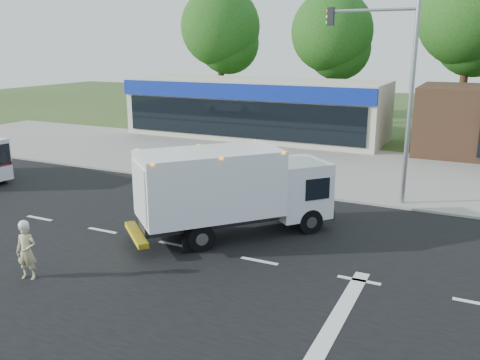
{
  "coord_description": "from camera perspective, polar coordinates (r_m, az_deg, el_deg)",
  "views": [
    {
      "loc": [
        5.6,
        -12.98,
        6.28
      ],
      "look_at": [
        -1.89,
        2.59,
        1.7
      ],
      "focal_mm": 38.0,
      "sensor_mm": 36.0,
      "label": 1
    }
  ],
  "objects": [
    {
      "name": "sidewalk",
      "position": [
        22.78,
        10.47,
        -1.26
      ],
      "size": [
        60.0,
        2.4,
        0.12
      ],
      "primitive_type": "cube",
      "color": "gray",
      "rests_on": "ground"
    },
    {
      "name": "ems_box_truck",
      "position": [
        16.92,
        -1.02,
        -0.71
      ],
      "size": [
        6.1,
        6.48,
        3.02
      ],
      "rotation": [
        0.0,
        0.0,
        0.84
      ],
      "color": "black",
      "rests_on": "ground"
    },
    {
      "name": "retail_strip_mall",
      "position": [
        36.26,
        1.77,
        8.08
      ],
      "size": [
        18.0,
        6.2,
        4.0
      ],
      "color": "beige",
      "rests_on": "ground"
    },
    {
      "name": "ground",
      "position": [
        15.47,
        2.19,
        -9.12
      ],
      "size": [
        120.0,
        120.0,
        0.0
      ],
      "primitive_type": "plane",
      "color": "#385123",
      "rests_on": "ground"
    },
    {
      "name": "emergency_worker",
      "position": [
        15.25,
        -22.86,
        -7.27
      ],
      "size": [
        0.67,
        0.53,
        1.71
      ],
      "rotation": [
        0.0,
        0.0,
        0.28
      ],
      "color": "tan",
      "rests_on": "ground"
    },
    {
      "name": "background_trees",
      "position": [
        41.66,
        17.45,
        15.71
      ],
      "size": [
        36.77,
        7.39,
        12.1
      ],
      "color": "#332114",
      "rests_on": "ground"
    },
    {
      "name": "traffic_signal_pole",
      "position": [
        20.88,
        16.98,
        10.49
      ],
      "size": [
        3.51,
        0.25,
        8.0
      ],
      "color": "gray",
      "rests_on": "ground"
    },
    {
      "name": "lane_markings",
      "position": [
        13.88,
        5.13,
        -12.05
      ],
      "size": [
        55.2,
        7.0,
        0.01
      ],
      "color": "silver",
      "rests_on": "road_asphalt"
    },
    {
      "name": "road_asphalt",
      "position": [
        15.47,
        2.19,
        -9.1
      ],
      "size": [
        60.0,
        14.0,
        0.02
      ],
      "primitive_type": "cube",
      "color": "black",
      "rests_on": "ground"
    },
    {
      "name": "parking_apron",
      "position": [
        28.26,
        13.62,
        1.61
      ],
      "size": [
        60.0,
        9.0,
        0.02
      ],
      "primitive_type": "cube",
      "color": "gray",
      "rests_on": "ground"
    }
  ]
}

